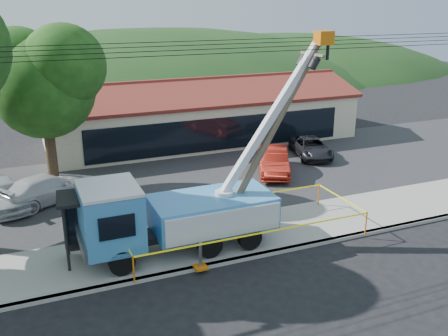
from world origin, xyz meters
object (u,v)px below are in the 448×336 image
Objects in this scene: car_red at (273,174)px; car_dark at (310,158)px; bus_shelter at (96,210)px; car_silver at (5,210)px; leaning_pole at (272,132)px; car_white at (49,203)px; utility_truck at (174,212)px.

car_red reaches higher than car_dark.
bus_shelter is 0.68× the size of car_silver.
car_white is at bearing 139.17° from leaning_pole.
car_red is at bearing -138.37° from car_dark.
utility_truck is 3.05m from bus_shelter.
utility_truck is 2.25× the size of car_red.
car_white is 16.77m from car_dark.
bus_shelter is at bearing -76.40° from car_silver.
car_dark is at bearing 36.87° from utility_truck.
leaning_pole is at bearing -95.59° from car_red.
car_dark is (15.19, 8.53, -2.16)m from bus_shelter.
leaning_pole is at bearing -0.57° from bus_shelter.
utility_truck is at bearing -115.92° from car_red.
car_dark is at bearing 49.38° from leaning_pole.
bus_shelter is 8.02m from car_silver.
car_red reaches higher than car_silver.
car_dark is at bearing -8.75° from car_silver.
utility_truck is 11.11m from car_red.
car_red is (3.98, 7.16, -4.75)m from leaning_pole.
utility_truck is at bearing -62.84° from car_silver.
leaning_pole is 2.87× the size of bus_shelter.
bus_shelter is at bearing -136.56° from car_dark.
leaning_pole is 1.81× the size of car_red.
car_silver is at bearing 145.28° from leaning_pole.
car_silver is (-10.86, 7.53, -4.75)m from leaning_pole.
bus_shelter is 0.59× the size of car_white.
bus_shelter is 7.42m from car_white.
car_silver is 2.06m from car_white.
leaning_pole is 7.78m from bus_shelter.
car_white is 1.13× the size of car_dark.
car_red reaches higher than car_white.
utility_truck is 8.98m from car_white.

